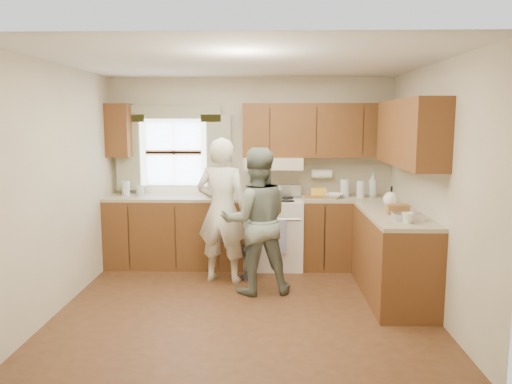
{
  "coord_description": "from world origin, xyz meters",
  "views": [
    {
      "loc": [
        0.24,
        -5.03,
        1.93
      ],
      "look_at": [
        0.1,
        0.4,
        1.15
      ],
      "focal_mm": 35.0,
      "sensor_mm": 36.0,
      "label": 1
    }
  ],
  "objects_px": {
    "woman_left": "(222,210)",
    "woman_right": "(256,221)",
    "child": "(250,247)",
    "stove": "(273,232)"
  },
  "relations": [
    {
      "from": "stove",
      "to": "woman_left",
      "type": "xyz_separation_m",
      "value": [
        -0.61,
        -0.62,
        0.4
      ]
    },
    {
      "from": "woman_left",
      "to": "woman_right",
      "type": "relative_size",
      "value": 1.06
    },
    {
      "from": "stove",
      "to": "woman_right",
      "type": "height_order",
      "value": "woman_right"
    },
    {
      "from": "stove",
      "to": "woman_left",
      "type": "relative_size",
      "value": 0.62
    },
    {
      "from": "woman_right",
      "to": "child",
      "type": "relative_size",
      "value": 2.01
    },
    {
      "from": "woman_left",
      "to": "woman_right",
      "type": "bearing_deg",
      "value": 151.16
    },
    {
      "from": "stove",
      "to": "woman_right",
      "type": "xyz_separation_m",
      "value": [
        -0.2,
        -1.01,
        0.35
      ]
    },
    {
      "from": "stove",
      "to": "child",
      "type": "relative_size",
      "value": 1.31
    },
    {
      "from": "woman_right",
      "to": "stove",
      "type": "bearing_deg",
      "value": -111.03
    },
    {
      "from": "stove",
      "to": "woman_left",
      "type": "height_order",
      "value": "woman_left"
    }
  ]
}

